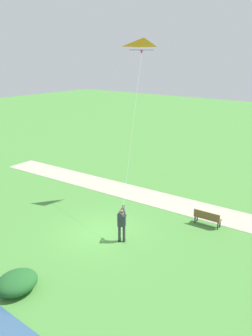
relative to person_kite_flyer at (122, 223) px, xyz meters
name	(u,v)px	position (x,y,z in m)	size (l,w,h in m)	color
ground_plane	(101,232)	(0.01, -1.44, -1.05)	(120.00, 120.00, 0.00)	#4C8E3D
walkway_path	(187,207)	(-5.80, 0.56, -1.04)	(2.40, 32.00, 0.02)	#B7AD99
person_kite_flyer	(122,223)	(0.00, 0.00, 0.00)	(0.63, 0.51, 1.83)	#232328
flying_kite	(143,48)	(-4.70, -2.19, 8.42)	(5.27, 2.77, 8.10)	orange
park_bench_near_walkway	(207,217)	(-4.25, 2.65, -0.54)	(0.53, 1.52, 0.88)	brown
lakeside_shrub	(17,282)	(5.68, -0.80, -0.64)	(1.72, 1.48, 0.81)	#236028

